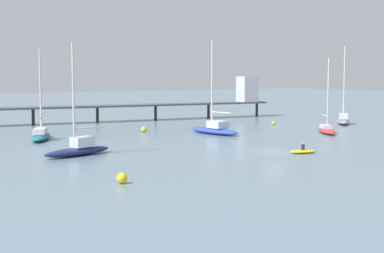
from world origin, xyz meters
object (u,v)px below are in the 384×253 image
(sailboat_red, at_px, (327,129))
(mooring_buoy_inner, at_px, (144,129))
(dinghy_yellow, at_px, (303,151))
(sailboat_gray, at_px, (343,119))
(sailboat_navy, at_px, (79,148))
(mooring_buoy_far, at_px, (122,178))
(sailboat_teal, at_px, (41,134))
(pier, at_px, (159,100))
(mooring_buoy_mid, at_px, (273,123))
(sailboat_blue, at_px, (215,128))

(sailboat_red, bearing_deg, mooring_buoy_inner, 142.72)
(dinghy_yellow, bearing_deg, sailboat_gray, 34.38)
(sailboat_navy, height_order, mooring_buoy_far, sailboat_navy)
(dinghy_yellow, bearing_deg, mooring_buoy_far, -170.04)
(sailboat_teal, bearing_deg, mooring_buoy_inner, 2.69)
(sailboat_red, xyz_separation_m, mooring_buoy_far, (-40.27, -16.35, -0.23))
(sailboat_teal, distance_m, dinghy_yellow, 32.81)
(pier, distance_m, mooring_buoy_far, 59.24)
(sailboat_teal, bearing_deg, sailboat_red, -22.59)
(sailboat_red, xyz_separation_m, dinghy_yellow, (-17.09, -12.29, -0.44))
(pier, bearing_deg, sailboat_navy, -131.48)
(mooring_buoy_inner, bearing_deg, sailboat_gray, -11.17)
(pier, relative_size, sailboat_teal, 5.81)
(mooring_buoy_mid, bearing_deg, dinghy_yellow, -127.21)
(mooring_buoy_inner, bearing_deg, mooring_buoy_mid, -4.52)
(pier, xyz_separation_m, dinghy_yellow, (-9.62, -45.15, -3.49))
(sailboat_teal, relative_size, dinghy_yellow, 3.59)
(pier, relative_size, sailboat_navy, 5.83)
(sailboat_navy, xyz_separation_m, mooring_buoy_inner, (16.69, 16.14, -0.35))
(sailboat_red, distance_m, sailboat_gray, 16.29)
(sailboat_teal, xyz_separation_m, dinghy_yellow, (18.50, -27.09, -0.52))
(sailboat_red, xyz_separation_m, sailboat_blue, (-13.34, 8.18, 0.10))
(sailboat_navy, height_order, mooring_buoy_inner, sailboat_navy)
(sailboat_gray, bearing_deg, sailboat_navy, -169.51)
(pier, bearing_deg, sailboat_red, -77.19)
(pier, bearing_deg, sailboat_blue, -103.36)
(sailboat_gray, xyz_separation_m, mooring_buoy_inner, (-34.11, 6.73, -0.40))
(sailboat_gray, bearing_deg, mooring_buoy_inner, 168.83)
(sailboat_blue, xyz_separation_m, mooring_buoy_inner, (-7.06, 7.34, -0.33))
(pier, distance_m, sailboat_navy, 44.79)
(sailboat_teal, distance_m, sailboat_navy, 15.50)
(pier, xyz_separation_m, sailboat_gray, (21.18, -24.08, -2.89))
(mooring_buoy_far, bearing_deg, sailboat_blue, 42.33)
(mooring_buoy_far, distance_m, mooring_buoy_inner, 37.56)
(sailboat_teal, relative_size, sailboat_gray, 0.89)
(sailboat_gray, distance_m, mooring_buoy_mid, 12.12)
(mooring_buoy_far, bearing_deg, sailboat_gray, 24.98)
(sailboat_red, bearing_deg, pier, 102.81)
(mooring_buoy_far, bearing_deg, pier, 56.33)
(mooring_buoy_mid, bearing_deg, mooring_buoy_inner, 175.48)
(dinghy_yellow, distance_m, mooring_buoy_far, 23.53)
(sailboat_gray, xyz_separation_m, mooring_buoy_far, (-53.98, -25.14, -0.39))
(sailboat_red, height_order, mooring_buoy_mid, sailboat_red)
(sailboat_navy, relative_size, mooring_buoy_inner, 13.70)
(mooring_buoy_inner, bearing_deg, mooring_buoy_far, -121.94)
(sailboat_navy, bearing_deg, mooring_buoy_inner, 44.04)
(mooring_buoy_mid, bearing_deg, pier, 117.81)
(mooring_buoy_mid, relative_size, mooring_buoy_inner, 0.75)
(sailboat_navy, bearing_deg, sailboat_red, 0.95)
(sailboat_red, xyz_separation_m, sailboat_gray, (13.71, 8.79, 0.16))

